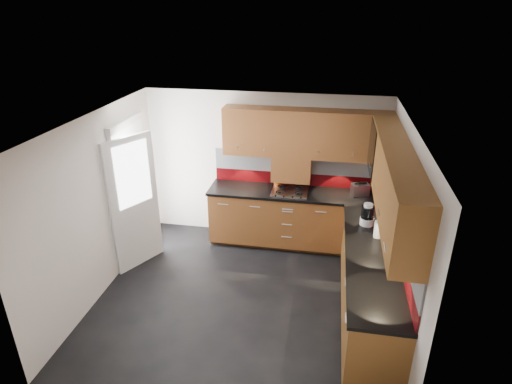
% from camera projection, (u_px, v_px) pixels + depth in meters
% --- Properties ---
extents(room, '(4.00, 3.80, 2.64)m').
position_uv_depth(room, '(241.00, 196.00, 5.13)').
color(room, black).
extents(base_cabinets, '(2.70, 3.20, 0.95)m').
position_uv_depth(base_cabinets, '(326.00, 249.00, 6.04)').
color(base_cabinets, brown).
rests_on(base_cabinets, room).
extents(countertop, '(2.72, 3.22, 0.04)m').
position_uv_depth(countertop, '(328.00, 219.00, 5.83)').
color(countertop, black).
rests_on(countertop, base_cabinets).
extents(backsplash, '(2.70, 3.20, 0.54)m').
position_uv_depth(backsplash, '(346.00, 195.00, 5.88)').
color(backsplash, maroon).
rests_on(backsplash, countertop).
extents(upper_cabinets, '(2.50, 3.20, 0.72)m').
position_uv_depth(upper_cabinets, '(347.00, 155.00, 5.49)').
color(upper_cabinets, brown).
rests_on(upper_cabinets, room).
extents(extractor_hood, '(0.60, 0.33, 0.40)m').
position_uv_depth(extractor_hood, '(292.00, 168.00, 6.62)').
color(extractor_hood, brown).
rests_on(extractor_hood, room).
extents(glass_cabinet, '(0.32, 0.80, 0.66)m').
position_uv_depth(glass_cabinet, '(383.00, 148.00, 5.66)').
color(glass_cabinet, black).
rests_on(glass_cabinet, room).
extents(back_door, '(0.42, 1.19, 2.04)m').
position_uv_depth(back_door, '(134.00, 195.00, 6.28)').
color(back_door, white).
rests_on(back_door, room).
extents(gas_hob, '(0.55, 0.49, 0.04)m').
position_uv_depth(gas_hob, '(290.00, 191.00, 6.60)').
color(gas_hob, silver).
rests_on(gas_hob, countertop).
extents(utensil_pot, '(0.13, 0.13, 0.45)m').
position_uv_depth(utensil_pot, '(278.00, 180.00, 6.79)').
color(utensil_pot, '#CC5113').
rests_on(utensil_pot, countertop).
extents(toaster, '(0.29, 0.23, 0.19)m').
position_uv_depth(toaster, '(360.00, 189.00, 6.48)').
color(toaster, silver).
rests_on(toaster, countertop).
extents(food_processor, '(0.18, 0.18, 0.30)m').
position_uv_depth(food_processor, '(367.00, 215.00, 5.60)').
color(food_processor, white).
rests_on(food_processor, countertop).
extents(paper_towel, '(0.14, 0.14, 0.22)m').
position_uv_depth(paper_towel, '(378.00, 229.00, 5.31)').
color(paper_towel, white).
rests_on(paper_towel, countertop).
extents(orange_cloth, '(0.13, 0.11, 0.01)m').
position_uv_depth(orange_cloth, '(369.00, 219.00, 5.78)').
color(orange_cloth, '#DC5D18').
rests_on(orange_cloth, countertop).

